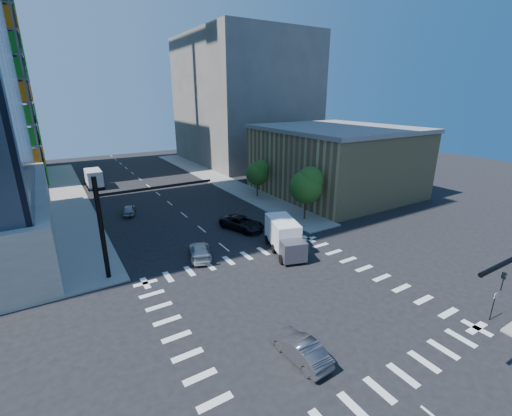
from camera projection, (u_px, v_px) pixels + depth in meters
ground at (293, 303)px, 26.43m from camera, size 160.00×160.00×0.00m
road_markings at (293, 303)px, 26.43m from camera, size 20.00×20.00×0.01m
sidewalk_ne at (217, 179)px, 64.95m from camera, size 5.00×60.00×0.15m
sidewalk_nw at (70, 199)px, 52.54m from camera, size 5.00×60.00×0.15m
commercial_building at (335, 160)px, 54.95m from camera, size 20.50×22.50×10.60m
bg_building_ne at (244, 100)px, 79.88m from camera, size 24.00×30.00×28.00m
signal_mast_nw at (119, 216)px, 29.03m from camera, size 10.20×0.40×9.00m
tree_south at (307, 185)px, 42.46m from camera, size 4.16×4.16×6.82m
tree_north at (258, 172)px, 52.53m from camera, size 3.54×3.52×5.78m
no_parking_sign at (494, 303)px, 24.03m from camera, size 0.30×0.06×2.20m
car_nb_far at (242, 223)px, 40.66m from camera, size 4.42×6.25×1.58m
car_sb_near at (200, 251)px, 33.66m from camera, size 3.28×5.08×1.37m
car_sb_mid at (129, 210)px, 45.83m from camera, size 2.51×4.06×1.29m
car_sb_cross at (300, 349)px, 20.70m from camera, size 1.77×4.43×1.43m
box_truck_near at (285, 240)px, 34.52m from camera, size 4.29×6.58×3.19m
box_truck_far at (93, 179)px, 59.32m from camera, size 2.57×6.02×3.15m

